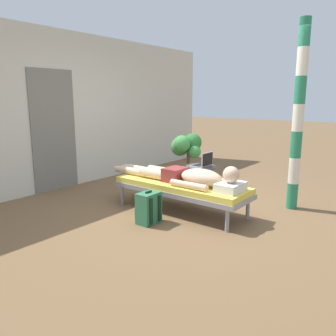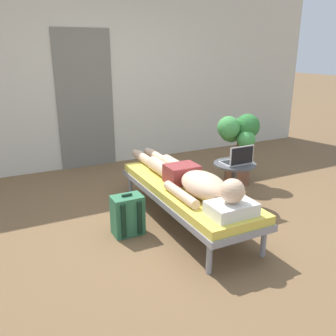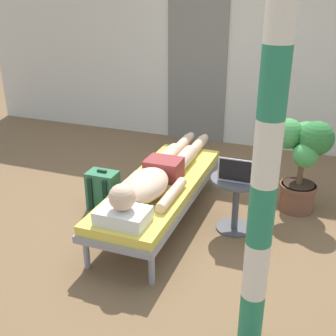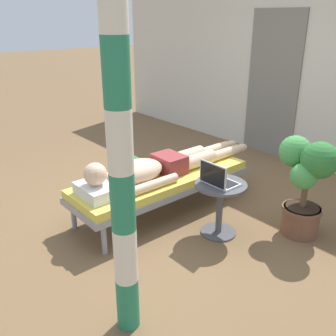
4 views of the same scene
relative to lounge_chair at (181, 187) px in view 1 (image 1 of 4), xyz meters
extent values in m
plane|color=brown|center=(0.05, -0.03, -0.35)|extent=(40.00, 40.00, 0.00)
cube|color=beige|center=(0.00, 2.49, 1.00)|extent=(7.60, 0.20, 2.70)
cube|color=slate|center=(-0.39, 2.38, 0.67)|extent=(0.84, 0.03, 2.04)
cylinder|color=gray|center=(-0.28, 0.89, -0.21)|extent=(0.05, 0.05, 0.28)
cylinder|color=gray|center=(0.28, 0.89, -0.21)|extent=(0.05, 0.05, 0.28)
cylinder|color=gray|center=(-0.28, -0.89, -0.21)|extent=(0.05, 0.05, 0.28)
cylinder|color=gray|center=(0.28, -0.89, -0.21)|extent=(0.05, 0.05, 0.28)
cube|color=gray|center=(0.00, 0.00, -0.04)|extent=(0.67, 1.97, 0.06)
cube|color=#E5CC4C|center=(0.00, 0.00, 0.03)|extent=(0.64, 1.93, 0.08)
cube|color=white|center=(0.00, -0.77, 0.13)|extent=(0.40, 0.28, 0.11)
sphere|color=beige|center=(0.00, -0.77, 0.29)|extent=(0.21, 0.21, 0.21)
ellipsoid|color=beige|center=(0.00, -0.33, 0.19)|extent=(0.35, 0.60, 0.23)
cylinder|color=beige|center=(-0.22, -0.28, 0.12)|extent=(0.09, 0.55, 0.09)
cylinder|color=beige|center=(0.22, -0.28, 0.12)|extent=(0.09, 0.55, 0.09)
cube|color=maroon|center=(0.00, 0.10, 0.17)|extent=(0.33, 0.26, 0.19)
cylinder|color=beige|center=(-0.09, 0.44, 0.15)|extent=(0.15, 0.42, 0.15)
cylinder|color=beige|center=(-0.09, 0.87, 0.13)|extent=(0.11, 0.44, 0.11)
ellipsoid|color=beige|center=(-0.09, 1.16, 0.12)|extent=(0.09, 0.20, 0.10)
cylinder|color=beige|center=(0.09, 0.44, 0.15)|extent=(0.15, 0.42, 0.15)
cylinder|color=beige|center=(0.09, 0.87, 0.13)|extent=(0.11, 0.44, 0.11)
ellipsoid|color=beige|center=(0.09, 1.16, 0.12)|extent=(0.09, 0.20, 0.10)
cylinder|color=#4C4C51|center=(0.70, 0.12, -0.34)|extent=(0.34, 0.34, 0.02)
cylinder|color=#4C4C51|center=(0.70, 0.12, -0.09)|extent=(0.06, 0.06, 0.48)
cylinder|color=#4C4C51|center=(0.70, 0.12, 0.16)|extent=(0.48, 0.48, 0.02)
cube|color=silver|center=(0.70, 0.12, 0.19)|extent=(0.31, 0.22, 0.02)
cube|color=black|center=(0.70, 0.13, 0.20)|extent=(0.27, 0.15, 0.00)
cube|color=silver|center=(0.70, 0.01, 0.30)|extent=(0.31, 0.01, 0.21)
cube|color=black|center=(0.70, 0.00, 0.30)|extent=(0.29, 0.00, 0.19)
cube|color=#33724C|center=(-0.64, 0.05, -0.15)|extent=(0.30, 0.20, 0.40)
cube|color=#33724C|center=(-0.64, 0.17, -0.22)|extent=(0.23, 0.04, 0.18)
cube|color=black|center=(-0.72, -0.07, -0.15)|extent=(0.04, 0.02, 0.34)
cube|color=black|center=(-0.55, -0.07, -0.15)|extent=(0.04, 0.02, 0.34)
cube|color=black|center=(-0.64, 0.05, 0.07)|extent=(0.10, 0.02, 0.02)
cylinder|color=brown|center=(1.20, 0.71, -0.21)|extent=(0.34, 0.34, 0.28)
cylinder|color=brown|center=(1.20, 0.71, -0.09)|extent=(0.37, 0.37, 0.04)
cylinder|color=#332319|center=(1.20, 0.71, -0.06)|extent=(0.31, 0.31, 0.01)
cylinder|color=brown|center=(1.20, 0.71, 0.10)|extent=(0.06, 0.06, 0.33)
sphere|color=#2D7233|center=(1.31, 0.69, 0.44)|extent=(0.33, 0.33, 0.33)
sphere|color=#429347|center=(1.21, 0.90, 0.36)|extent=(0.34, 0.34, 0.34)
sphere|color=#429347|center=(1.04, 0.74, 0.44)|extent=(0.30, 0.30, 0.30)
sphere|color=#429347|center=(1.23, 0.60, 0.29)|extent=(0.24, 0.24, 0.24)
cylinder|color=#267F59|center=(1.09, -1.20, -0.16)|extent=(0.15, 0.15, 0.37)
cylinder|color=silver|center=(1.09, -1.20, 0.21)|extent=(0.15, 0.15, 0.37)
cylinder|color=#267F59|center=(1.09, -1.20, 0.59)|extent=(0.15, 0.15, 0.37)
cylinder|color=silver|center=(1.09, -1.20, 0.96)|extent=(0.15, 0.15, 0.37)
cylinder|color=#267F59|center=(1.09, -1.20, 1.33)|extent=(0.15, 0.15, 0.37)
cylinder|color=silver|center=(1.09, -1.20, 1.70)|extent=(0.15, 0.15, 0.37)
cylinder|color=#267F59|center=(1.09, -1.20, 2.08)|extent=(0.15, 0.15, 0.37)
camera|label=1|loc=(-3.73, -2.69, 1.23)|focal=36.31mm
camera|label=2|loc=(-1.73, -3.01, 1.41)|focal=38.50mm
camera|label=3|loc=(1.35, -3.35, 1.79)|focal=45.88mm
camera|label=4|loc=(2.77, -2.27, 1.61)|focal=40.28mm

